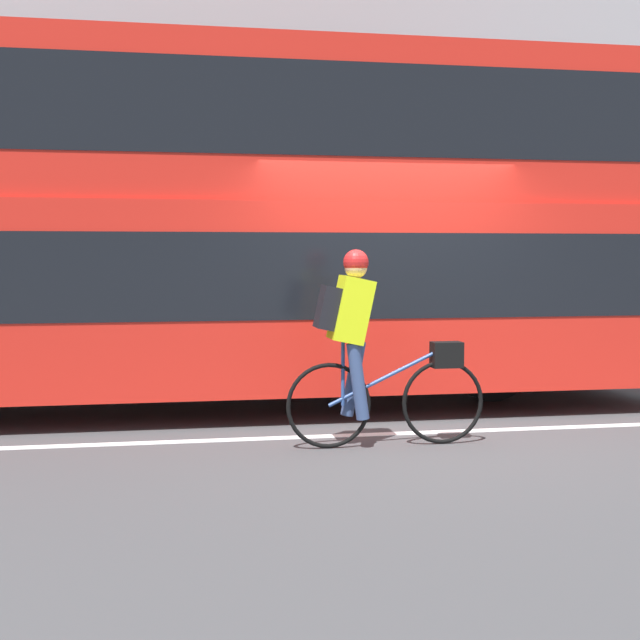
% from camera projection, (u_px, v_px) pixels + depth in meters
% --- Properties ---
extents(ground_plane, '(80.00, 80.00, 0.00)m').
position_uv_depth(ground_plane, '(399.00, 431.00, 8.23)').
color(ground_plane, '#424244').
extents(road_center_line, '(50.00, 0.14, 0.01)m').
position_uv_depth(road_center_line, '(403.00, 433.00, 8.10)').
color(road_center_line, silver).
rests_on(road_center_line, ground_plane).
extents(sidewalk_curb, '(60.00, 1.89, 0.14)m').
position_uv_depth(sidewalk_curb, '(314.00, 365.00, 12.65)').
color(sidewalk_curb, gray).
rests_on(sidewalk_curb, ground_plane).
extents(building_facade, '(60.00, 0.30, 7.62)m').
position_uv_depth(building_facade, '(301.00, 110.00, 13.45)').
color(building_facade, '#9E9EA3').
rests_on(building_facade, ground_plane).
extents(bus, '(9.31, 2.44, 3.69)m').
position_uv_depth(bus, '(231.00, 215.00, 9.34)').
color(bus, black).
rests_on(bus, ground_plane).
extents(cyclist_on_bike, '(1.72, 0.32, 1.67)m').
position_uv_depth(cyclist_on_bike, '(366.00, 342.00, 7.48)').
color(cyclist_on_bike, black).
rests_on(cyclist_on_bike, ground_plane).
extents(trash_bin, '(0.54, 0.54, 0.85)m').
position_uv_depth(trash_bin, '(173.00, 333.00, 12.16)').
color(trash_bin, '#194C23').
rests_on(trash_bin, sidewalk_curb).
extents(street_sign_post, '(0.36, 0.09, 2.62)m').
position_uv_depth(street_sign_post, '(407.00, 257.00, 12.68)').
color(street_sign_post, '#59595B').
rests_on(street_sign_post, sidewalk_curb).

